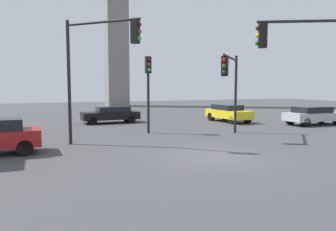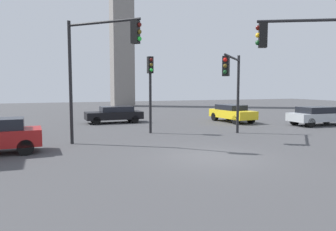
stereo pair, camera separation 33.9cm
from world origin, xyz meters
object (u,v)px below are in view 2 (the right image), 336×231
Objects in this scene: traffic_light_0 at (150,80)px; car_2 at (232,113)px; car_3 at (115,114)px; traffic_light_1 at (99,55)px; traffic_light_3 at (232,77)px; car_4 at (318,115)px; traffic_light_2 at (312,55)px.

car_2 is at bearing 112.70° from traffic_light_0.
car_2 reaches higher than car_3.
car_2 is (8.06, 3.61, -2.51)m from traffic_light_0.
traffic_light_1 reaches higher than traffic_light_3.
traffic_light_3 is 1.05× the size of car_4.
traffic_light_0 is at bearing 86.78° from traffic_light_1.
traffic_light_3 is (-0.41, 5.15, -0.74)m from traffic_light_2.
car_2 is at bearing -80.54° from traffic_light_2.
traffic_light_0 is 9.34m from traffic_light_2.
traffic_light_0 reaches higher than car_2.
traffic_light_1 is 1.06× the size of traffic_light_2.
traffic_light_2 is 5.22m from traffic_light_3.
traffic_light_2 is at bearing -21.66° from car_2.
traffic_light_0 is 0.82× the size of traffic_light_2.
traffic_light_0 reaches higher than car_4.
traffic_light_2 is 15.99m from car_3.
traffic_light_0 is at bearing 96.89° from car_3.
traffic_light_1 reaches higher than traffic_light_2.
traffic_light_1 reaches higher than car_3.
car_3 is at bearing 154.04° from car_4.
traffic_light_3 reaches higher than car_3.
traffic_light_2 is at bearing 48.11° from traffic_light_3.
traffic_light_0 is at bearing -35.89° from traffic_light_2.
traffic_light_0 is 0.77× the size of traffic_light_1.
traffic_light_2 is 13.00m from car_2.
car_2 is at bearing 161.35° from car_3.
traffic_light_0 is 1.06× the size of car_2.
traffic_light_1 reaches higher than car_2.
traffic_light_3 is 9.74m from car_4.
car_3 is at bearing -173.52° from traffic_light_0.
car_2 is (3.92, 11.93, -3.34)m from traffic_light_2.
traffic_light_3 is at bearing -57.79° from traffic_light_2.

